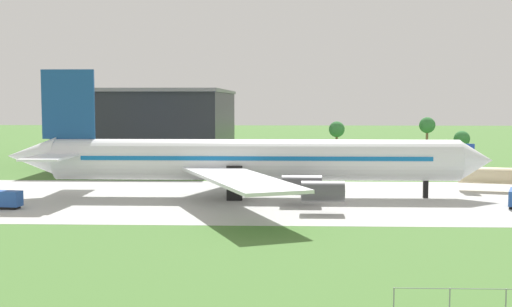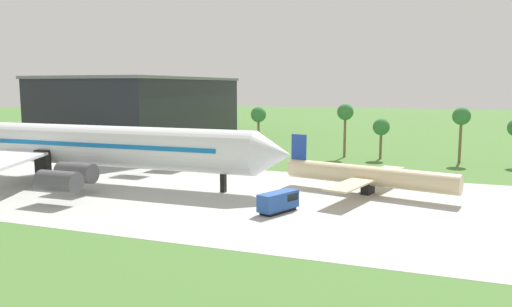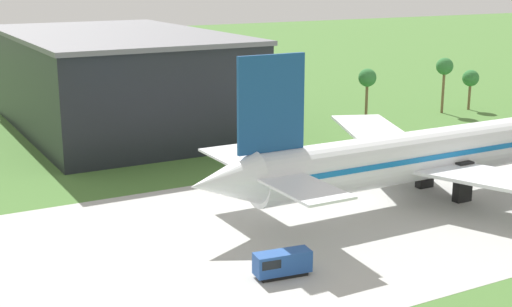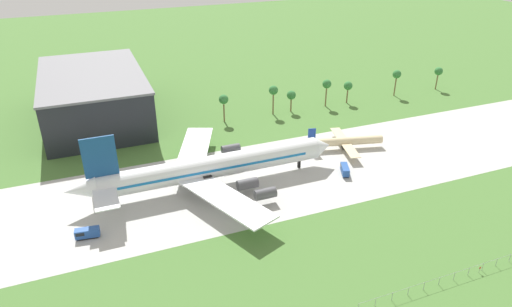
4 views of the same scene
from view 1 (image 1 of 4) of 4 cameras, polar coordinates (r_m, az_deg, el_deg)
name	(u,v)px [view 1 (image 1 of 4)]	position (r m, az deg, el deg)	size (l,w,h in m)	color
jet_airliner	(248,160)	(103.01, -0.76, -0.59)	(78.09, 62.46, 20.52)	white
baggage_tug	(0,199)	(99.48, -21.78, -3.79)	(5.95, 2.73, 2.59)	black
terminal_building	(158,125)	(169.75, -8.71, 2.52)	(36.72, 61.20, 18.26)	black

